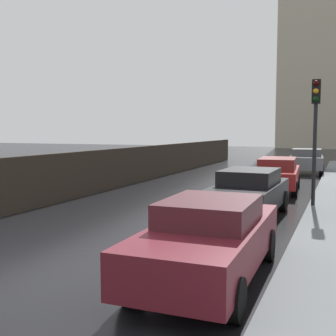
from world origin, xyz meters
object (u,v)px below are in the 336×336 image
(car_red_mid_road, at_px, (278,174))
(traffic_light, at_px, (315,118))
(car_maroon_far_lane, at_px, (210,238))
(car_black_near_kerb, at_px, (249,192))
(car_grey_far_ahead, at_px, (306,161))

(car_red_mid_road, bearing_deg, traffic_light, -70.32)
(car_maroon_far_lane, bearing_deg, car_black_near_kerb, 93.95)
(car_red_mid_road, bearing_deg, car_black_near_kerb, -93.53)
(car_black_near_kerb, bearing_deg, traffic_light, 52.43)
(car_maroon_far_lane, bearing_deg, car_red_mid_road, 91.53)
(car_grey_far_ahead, distance_m, car_maroon_far_lane, 19.42)
(traffic_light, bearing_deg, car_maroon_far_lane, -99.06)
(car_black_near_kerb, xyz_separation_m, traffic_light, (1.65, 2.03, 2.18))
(car_black_near_kerb, height_order, traffic_light, traffic_light)
(car_grey_far_ahead, height_order, traffic_light, traffic_light)
(car_red_mid_road, xyz_separation_m, traffic_light, (1.67, -3.86, 2.19))
(car_red_mid_road, xyz_separation_m, car_maroon_far_lane, (0.48, -11.33, -0.01))
(car_maroon_far_lane, relative_size, traffic_light, 1.11)
(car_black_near_kerb, height_order, car_grey_far_ahead, car_grey_far_ahead)
(car_red_mid_road, height_order, traffic_light, traffic_light)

